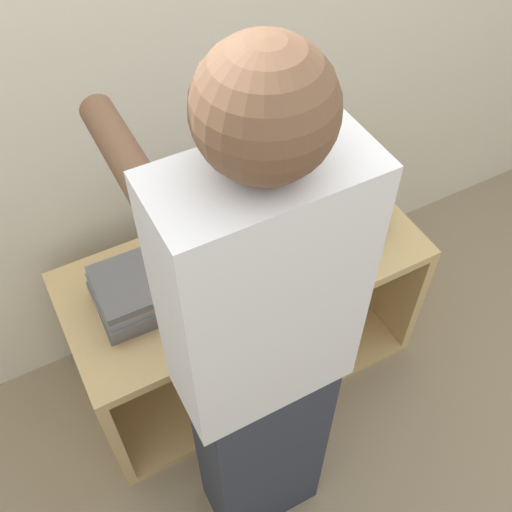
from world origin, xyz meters
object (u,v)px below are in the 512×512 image
(laptop_stack_right, at_px, (331,214))
(person, at_px, (260,365))
(laptop_open, at_px, (237,243))
(laptop_stack_left, at_px, (147,289))

(laptop_stack_right, xyz_separation_m, person, (-0.55, -0.50, 0.20))
(laptop_open, distance_m, laptop_stack_right, 0.34)
(laptop_stack_right, relative_size, person, 0.19)
(laptop_open, height_order, laptop_stack_right, laptop_open)
(laptop_open, distance_m, person, 0.63)
(laptop_open, bearing_deg, person, -110.97)
(laptop_open, height_order, laptop_stack_left, laptop_open)
(laptop_open, bearing_deg, laptop_stack_right, -8.79)
(laptop_stack_left, height_order, laptop_stack_right, same)
(laptop_stack_left, bearing_deg, laptop_stack_right, 0.11)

